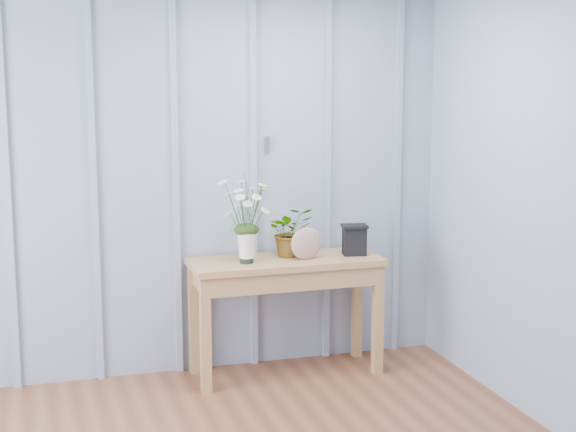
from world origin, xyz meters
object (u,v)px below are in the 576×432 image
object	(u,v)px
sideboard	(286,276)
carved_box	(354,239)
daisy_vase	(246,209)
felt_disc_vessel	(306,243)

from	to	relation	value
sideboard	carved_box	size ratio (longest dim) A/B	6.13
carved_box	daisy_vase	bearing A→B (deg)	-178.68
felt_disc_vessel	daisy_vase	bearing A→B (deg)	172.89
carved_box	felt_disc_vessel	bearing A→B (deg)	-173.63
felt_disc_vessel	carved_box	world-z (taller)	felt_disc_vessel
sideboard	carved_box	world-z (taller)	carved_box
felt_disc_vessel	carved_box	distance (m)	0.34
daisy_vase	carved_box	distance (m)	0.75
sideboard	daisy_vase	xyz separation A→B (m)	(-0.26, -0.04, 0.45)
daisy_vase	felt_disc_vessel	size ratio (longest dim) A/B	2.63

